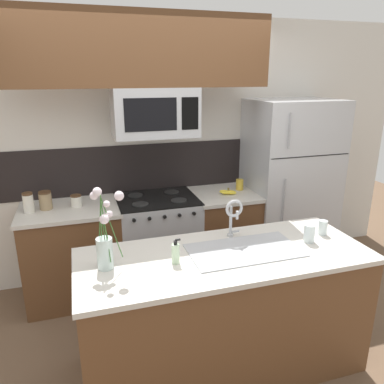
{
  "coord_description": "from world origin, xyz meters",
  "views": [
    {
      "loc": [
        -0.69,
        -2.45,
        2.07
      ],
      "look_at": [
        0.16,
        0.27,
        1.16
      ],
      "focal_mm": 35.0,
      "sensor_mm": 36.0,
      "label": 1
    }
  ],
  "objects_px": {
    "microwave": "(155,112)",
    "flower_vase": "(105,242)",
    "banana_bunch": "(228,192)",
    "drinking_glass": "(309,233)",
    "stove_range": "(158,242)",
    "refrigerator": "(288,186)",
    "dish_soap_bottle": "(176,253)",
    "storage_jar_medium": "(45,200)",
    "storage_jar_short": "(76,201)",
    "spare_glass": "(323,228)",
    "sink_faucet": "(233,213)",
    "storage_jar_tall": "(28,203)",
    "coffee_tin": "(240,185)"
  },
  "relations": [
    {
      "from": "refrigerator",
      "to": "coffee_tin",
      "type": "distance_m",
      "value": 0.56
    },
    {
      "from": "storage_jar_medium",
      "to": "banana_bunch",
      "type": "bearing_deg",
      "value": -3.02
    },
    {
      "from": "storage_jar_medium",
      "to": "storage_jar_short",
      "type": "distance_m",
      "value": 0.26
    },
    {
      "from": "storage_jar_short",
      "to": "spare_glass",
      "type": "height_order",
      "value": "spare_glass"
    },
    {
      "from": "flower_vase",
      "to": "spare_glass",
      "type": "bearing_deg",
      "value": 1.15
    },
    {
      "from": "stove_range",
      "to": "banana_bunch",
      "type": "height_order",
      "value": "banana_bunch"
    },
    {
      "from": "sink_faucet",
      "to": "storage_jar_medium",
      "type": "bearing_deg",
      "value": 141.23
    },
    {
      "from": "dish_soap_bottle",
      "to": "drinking_glass",
      "type": "height_order",
      "value": "dish_soap_bottle"
    },
    {
      "from": "dish_soap_bottle",
      "to": "sink_faucet",
      "type": "bearing_deg",
      "value": 25.3
    },
    {
      "from": "stove_range",
      "to": "storage_jar_medium",
      "type": "xyz_separation_m",
      "value": [
        -1.0,
        0.03,
        0.53
      ]
    },
    {
      "from": "refrigerator",
      "to": "sink_faucet",
      "type": "relative_size",
      "value": 5.94
    },
    {
      "from": "storage_jar_short",
      "to": "flower_vase",
      "type": "distance_m",
      "value": 1.24
    },
    {
      "from": "storage_jar_medium",
      "to": "dish_soap_bottle",
      "type": "bearing_deg",
      "value": -57.1
    },
    {
      "from": "coffee_tin",
      "to": "spare_glass",
      "type": "bearing_deg",
      "value": -84.05
    },
    {
      "from": "storage_jar_tall",
      "to": "dish_soap_bottle",
      "type": "distance_m",
      "value": 1.6
    },
    {
      "from": "microwave",
      "to": "storage_jar_tall",
      "type": "relative_size",
      "value": 4.15
    },
    {
      "from": "storage_jar_medium",
      "to": "spare_glass",
      "type": "distance_m",
      "value": 2.35
    },
    {
      "from": "storage_jar_medium",
      "to": "flower_vase",
      "type": "relative_size",
      "value": 0.32
    },
    {
      "from": "storage_jar_tall",
      "to": "sink_faucet",
      "type": "relative_size",
      "value": 0.59
    },
    {
      "from": "storage_jar_short",
      "to": "banana_bunch",
      "type": "height_order",
      "value": "storage_jar_short"
    },
    {
      "from": "microwave",
      "to": "refrigerator",
      "type": "relative_size",
      "value": 0.41
    },
    {
      "from": "dish_soap_bottle",
      "to": "flower_vase",
      "type": "bearing_deg",
      "value": 170.58
    },
    {
      "from": "refrigerator",
      "to": "sink_faucet",
      "type": "bearing_deg",
      "value": -135.94
    },
    {
      "from": "coffee_tin",
      "to": "flower_vase",
      "type": "relative_size",
      "value": 0.22
    },
    {
      "from": "storage_jar_tall",
      "to": "drinking_glass",
      "type": "xyz_separation_m",
      "value": [
        1.98,
        -1.24,
        -0.02
      ]
    },
    {
      "from": "drinking_glass",
      "to": "coffee_tin",
      "type": "bearing_deg",
      "value": 88.02
    },
    {
      "from": "refrigerator",
      "to": "dish_soap_bottle",
      "type": "bearing_deg",
      "value": -140.83
    },
    {
      "from": "refrigerator",
      "to": "banana_bunch",
      "type": "height_order",
      "value": "refrigerator"
    },
    {
      "from": "storage_jar_tall",
      "to": "stove_range",
      "type": "bearing_deg",
      "value": 0.94
    },
    {
      "from": "storage_jar_short",
      "to": "banana_bunch",
      "type": "xyz_separation_m",
      "value": [
        1.46,
        -0.08,
        -0.03
      ]
    },
    {
      "from": "sink_faucet",
      "to": "drinking_glass",
      "type": "xyz_separation_m",
      "value": [
        0.5,
        -0.21,
        -0.13
      ]
    },
    {
      "from": "banana_bunch",
      "to": "dish_soap_bottle",
      "type": "relative_size",
      "value": 1.15
    },
    {
      "from": "storage_jar_medium",
      "to": "sink_faucet",
      "type": "bearing_deg",
      "value": -38.77
    },
    {
      "from": "banana_bunch",
      "to": "spare_glass",
      "type": "distance_m",
      "value": 1.15
    },
    {
      "from": "drinking_glass",
      "to": "spare_glass",
      "type": "relative_size",
      "value": 1.18
    },
    {
      "from": "spare_glass",
      "to": "flower_vase",
      "type": "bearing_deg",
      "value": -178.85
    },
    {
      "from": "sink_faucet",
      "to": "flower_vase",
      "type": "height_order",
      "value": "flower_vase"
    },
    {
      "from": "spare_glass",
      "to": "storage_jar_short",
      "type": "bearing_deg",
      "value": 145.72
    },
    {
      "from": "storage_jar_tall",
      "to": "sink_faucet",
      "type": "distance_m",
      "value": 1.8
    },
    {
      "from": "storage_jar_medium",
      "to": "storage_jar_tall",
      "type": "bearing_deg",
      "value": -160.02
    },
    {
      "from": "coffee_tin",
      "to": "stove_range",
      "type": "bearing_deg",
      "value": -176.77
    },
    {
      "from": "banana_bunch",
      "to": "drinking_glass",
      "type": "bearing_deg",
      "value": -84.04
    },
    {
      "from": "storage_jar_medium",
      "to": "banana_bunch",
      "type": "distance_m",
      "value": 1.72
    },
    {
      "from": "microwave",
      "to": "flower_vase",
      "type": "relative_size",
      "value": 1.47
    },
    {
      "from": "flower_vase",
      "to": "refrigerator",
      "type": "bearing_deg",
      "value": 31.31
    },
    {
      "from": "refrigerator",
      "to": "storage_jar_medium",
      "type": "bearing_deg",
      "value": 179.75
    },
    {
      "from": "storage_jar_short",
      "to": "spare_glass",
      "type": "xyz_separation_m",
      "value": [
        1.75,
        -1.2,
        0.0
      ]
    },
    {
      "from": "drinking_glass",
      "to": "microwave",
      "type": "bearing_deg",
      "value": 124.28
    },
    {
      "from": "refrigerator",
      "to": "storage_jar_medium",
      "type": "relative_size",
      "value": 11.18
    },
    {
      "from": "spare_glass",
      "to": "flower_vase",
      "type": "relative_size",
      "value": 0.22
    }
  ]
}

